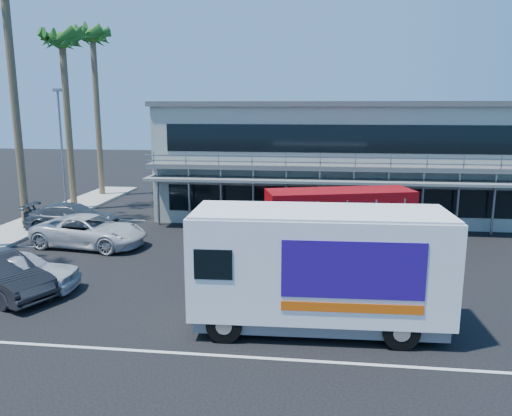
# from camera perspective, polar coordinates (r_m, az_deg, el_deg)

# --- Properties ---
(ground) EXTENTS (120.00, 120.00, 0.00)m
(ground) POSITION_cam_1_polar(r_m,az_deg,el_deg) (20.27, 1.31, -8.70)
(ground) COLOR black
(ground) RESTS_ON ground
(building) EXTENTS (22.40, 12.00, 7.30)m
(building) POSITION_cam_1_polar(r_m,az_deg,el_deg) (34.05, 8.92, 5.75)
(building) COLOR #989D90
(building) RESTS_ON ground
(curb_strip) EXTENTS (3.00, 32.00, 0.16)m
(curb_strip) POSITION_cam_1_polar(r_m,az_deg,el_deg) (30.88, -26.36, -2.65)
(curb_strip) COLOR #A5A399
(curb_strip) RESTS_ON ground
(palm_e) EXTENTS (2.80, 2.80, 12.25)m
(palm_e) POSITION_cam_1_polar(r_m,az_deg,el_deg) (36.14, -21.23, 16.45)
(palm_e) COLOR brown
(palm_e) RESTS_ON ground
(palm_f) EXTENTS (2.80, 2.80, 13.25)m
(palm_f) POSITION_cam_1_polar(r_m,az_deg,el_deg) (41.33, -18.12, 17.19)
(palm_f) COLOR brown
(palm_f) RESTS_ON ground
(light_pole_far) EXTENTS (0.50, 0.25, 8.09)m
(light_pole_far) POSITION_cam_1_polar(r_m,az_deg,el_deg) (34.06, -21.31, 6.54)
(light_pole_far) COLOR gray
(light_pole_far) RESTS_ON ground
(red_truck) EXTENTS (9.34, 4.47, 3.07)m
(red_truck) POSITION_cam_1_polar(r_m,az_deg,el_deg) (24.36, 8.07, -1.21)
(red_truck) COLOR maroon
(red_truck) RESTS_ON ground
(white_van) EXTENTS (8.03, 2.99, 3.88)m
(white_van) POSITION_cam_1_polar(r_m,az_deg,el_deg) (15.89, 7.18, -6.71)
(white_van) COLOR white
(white_van) RESTS_ON ground
(parked_car_a) EXTENTS (4.92, 2.34, 1.63)m
(parked_car_a) POSITION_cam_1_polar(r_m,az_deg,el_deg) (21.31, -25.80, -6.56)
(parked_car_a) COLOR silver
(parked_car_a) RESTS_ON ground
(parked_car_c) EXTENTS (6.09, 3.44, 1.60)m
(parked_car_c) POSITION_cam_1_polar(r_m,az_deg,el_deg) (26.68, -18.45, -2.52)
(parked_car_c) COLOR silver
(parked_car_c) RESTS_ON ground
(parked_car_d) EXTENTS (5.50, 2.45, 1.57)m
(parked_car_d) POSITION_cam_1_polar(r_m,az_deg,el_deg) (30.35, -20.17, -1.02)
(parked_car_d) COLOR #2E363D
(parked_car_d) RESTS_ON ground
(parked_car_e) EXTENTS (4.60, 2.29, 1.50)m
(parked_car_e) POSITION_cam_1_polar(r_m,az_deg,el_deg) (30.40, -21.07, -1.12)
(parked_car_e) COLOR gray
(parked_car_e) RESTS_ON ground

